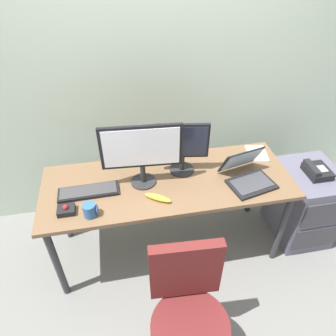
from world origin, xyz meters
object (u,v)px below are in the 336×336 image
Objects in this scene: monitor_side at (183,145)px; trackball_mouse at (66,210)px; laptop at (248,175)px; coffee_mug at (90,210)px; desk_phone at (317,171)px; office_chair at (188,321)px; file_cabinet at (303,203)px; monitor_main at (142,150)px; paper_notepad at (257,153)px; banana at (158,198)px; keyboard at (89,191)px.

monitor_side is 3.63× the size of trackball_mouse.
laptop reaches higher than coffee_mug.
trackball_mouse is (-0.82, -0.28, -0.20)m from monitor_side.
coffee_mug is (-1.70, -0.18, 0.09)m from desk_phone.
laptop is at bearing 51.32° from office_chair.
laptop reaches higher than office_chair.
office_chair is at bearing -145.92° from file_cabinet.
monitor_main reaches higher than monitor_side.
desk_phone is 1.37m from monitor_main.
monitor_side reaches higher than coffee_mug.
laptop is 0.36m from paper_notepad.
monitor_side is 0.77m from coffee_mug.
coffee_mug is (-0.50, 0.62, 0.37)m from office_chair.
laptop is at bearing -24.97° from monitor_side.
desk_phone is 0.46m from paper_notepad.
banana is (-0.86, -0.36, 0.01)m from paper_notepad.
desk_phone is at bearing 33.73° from office_chair.
coffee_mug reaches higher than trackball_mouse.
coffee_mug is 0.44m from banana.
keyboard is at bearing 161.07° from banana.
laptop reaches higher than keyboard.
laptop reaches higher than file_cabinet.
coffee_mug is (-0.37, -0.25, -0.23)m from monitor_main.
monitor_main is 0.50m from coffee_mug.
monitor_main is 4.97× the size of trackball_mouse.
file_cabinet is at bearing -29.60° from paper_notepad.
coffee_mug reaches higher than desk_phone.
laptop is 1.84× the size of paper_notepad.
office_chair is at bearing -51.57° from coffee_mug.
office_chair is 4.51× the size of paper_notepad.
coffee_mug is 0.45× the size of paper_notepad.
paper_notepad is (1.46, 0.37, -0.02)m from trackball_mouse.
office_chair is at bearing -46.25° from trackball_mouse.
keyboard is (-0.68, -0.12, -0.21)m from monitor_side.
desk_phone is at bearing 4.35° from laptop.
trackball_mouse is at bearing -161.24° from monitor_side.
monitor_main reaches higher than coffee_mug.
coffee_mug is 0.49× the size of banana.
monitor_side is at bearing 15.21° from monitor_main.
monitor_main reaches higher than keyboard.
trackball_mouse is at bearing -176.21° from desk_phone.
desk_phone is at bearing -3.25° from monitor_main.
trackball_mouse reaches higher than desk_phone.
monitor_side is 1.92× the size of paper_notepad.
paper_notepad is (-0.40, 0.23, 0.42)m from file_cabinet.
monitor_main is 1.43× the size of laptop.
file_cabinet is 1.91m from trackball_mouse.
laptop is at bearing -4.16° from keyboard.
keyboard is at bearing 48.81° from trackball_mouse.
laptop is (0.43, -0.20, -0.18)m from monitor_side.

